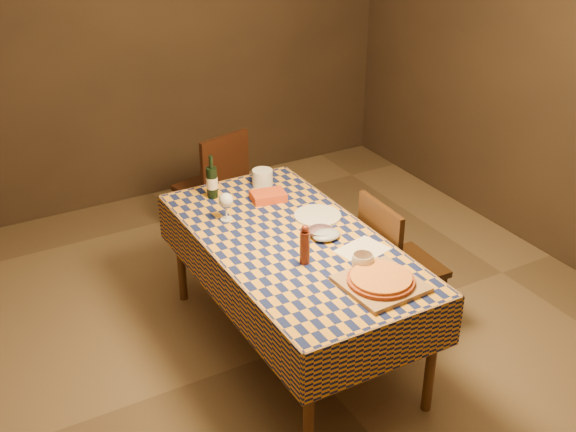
# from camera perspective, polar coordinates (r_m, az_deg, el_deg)

# --- Properties ---
(room) EXTENTS (5.00, 5.10, 2.70)m
(room) POSITION_cam_1_polar(r_m,az_deg,el_deg) (3.86, 0.37, 5.61)
(room) COLOR brown
(room) RESTS_ON ground
(dining_table) EXTENTS (0.94, 1.84, 0.77)m
(dining_table) POSITION_cam_1_polar(r_m,az_deg,el_deg) (4.15, 0.34, -2.80)
(dining_table) COLOR brown
(dining_table) RESTS_ON ground
(cutting_board) EXTENTS (0.40, 0.40, 0.02)m
(cutting_board) POSITION_cam_1_polar(r_m,az_deg,el_deg) (3.73, 7.32, -5.34)
(cutting_board) COLOR #997047
(cutting_board) RESTS_ON dining_table
(pizza) EXTENTS (0.39, 0.39, 0.03)m
(pizza) POSITION_cam_1_polar(r_m,az_deg,el_deg) (3.72, 7.35, -4.97)
(pizza) COLOR #8E3717
(pizza) RESTS_ON cutting_board
(pepper_mill) EXTENTS (0.06, 0.06, 0.23)m
(pepper_mill) POSITION_cam_1_polar(r_m,az_deg,el_deg) (3.84, 1.34, -2.34)
(pepper_mill) COLOR #4F1B12
(pepper_mill) RESTS_ON dining_table
(bowl) EXTENTS (0.15, 0.15, 0.05)m
(bowl) POSITION_cam_1_polar(r_m,az_deg,el_deg) (4.14, 2.60, -1.35)
(bowl) COLOR #684B57
(bowl) RESTS_ON dining_table
(wine_glass) EXTENTS (0.10, 0.10, 0.17)m
(wine_glass) POSITION_cam_1_polar(r_m,az_deg,el_deg) (4.29, -4.93, 1.18)
(wine_glass) COLOR silver
(wine_glass) RESTS_ON dining_table
(wine_bottle) EXTENTS (0.09, 0.09, 0.28)m
(wine_bottle) POSITION_cam_1_polar(r_m,az_deg,el_deg) (4.58, -6.03, 2.70)
(wine_bottle) COLOR black
(wine_bottle) RESTS_ON dining_table
(deli_tub) EXTENTS (0.14, 0.14, 0.11)m
(deli_tub) POSITION_cam_1_polar(r_m,az_deg,el_deg) (4.73, -2.03, 3.03)
(deli_tub) COLOR silver
(deli_tub) RESTS_ON dining_table
(takeout_container) EXTENTS (0.24, 0.19, 0.05)m
(takeout_container) POSITION_cam_1_polar(r_m,az_deg,el_deg) (4.55, -1.57, 1.58)
(takeout_container) COLOR #C24119
(takeout_container) RESTS_ON dining_table
(white_plate) EXTENTS (0.32, 0.32, 0.02)m
(white_plate) POSITION_cam_1_polar(r_m,az_deg,el_deg) (4.35, 2.35, 0.01)
(white_plate) COLOR silver
(white_plate) RESTS_ON dining_table
(tumbler) EXTENTS (0.12, 0.12, 0.09)m
(tumbler) POSITION_cam_1_polar(r_m,az_deg,el_deg) (3.83, 5.92, -3.64)
(tumbler) COLOR silver
(tumbler) RESTS_ON dining_table
(flour_patch) EXTENTS (0.31, 0.26, 0.00)m
(flour_patch) POSITION_cam_1_polar(r_m,az_deg,el_deg) (4.03, 5.90, -2.70)
(flour_patch) COLOR silver
(flour_patch) RESTS_ON dining_table
(flour_bag) EXTENTS (0.19, 0.16, 0.05)m
(flour_bag) POSITION_cam_1_polar(r_m,az_deg,el_deg) (4.12, 3.05, -1.52)
(flour_bag) COLOR #94A5BE
(flour_bag) RESTS_ON dining_table
(chair_far) EXTENTS (0.51, 0.52, 0.93)m
(chair_far) POSITION_cam_1_polar(r_m,az_deg,el_deg) (5.39, -5.69, 2.62)
(chair_far) COLOR black
(chair_far) RESTS_ON ground
(chair_right) EXTENTS (0.44, 0.43, 0.93)m
(chair_right) POSITION_cam_1_polar(r_m,az_deg,el_deg) (4.44, 8.32, -3.47)
(chair_right) COLOR black
(chair_right) RESTS_ON ground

